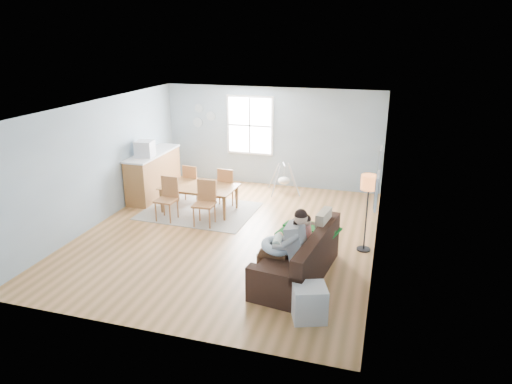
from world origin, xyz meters
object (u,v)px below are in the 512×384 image
(dining_table, at_px, (199,199))
(chair_sw, at_px, (168,195))
(father, at_px, (286,244))
(chair_nw, at_px, (192,180))
(toddler, at_px, (300,233))
(baby_swing, at_px, (284,180))
(storage_cube, at_px, (309,303))
(monitor, at_px, (145,149))
(chair_se, at_px, (205,199))
(counter, at_px, (154,174))
(sofa, at_px, (300,261))
(floor_lamp, at_px, (369,189))
(chair_ne, at_px, (227,184))

(dining_table, bearing_deg, chair_sw, -126.51)
(father, bearing_deg, chair_nw, 133.61)
(toddler, height_order, chair_sw, toddler)
(father, bearing_deg, dining_table, 135.46)
(toddler, distance_m, baby_swing, 4.27)
(storage_cube, xyz_separation_m, monitor, (-4.84, 3.92, 1.08))
(chair_sw, height_order, chair_se, chair_se)
(counter, bearing_deg, chair_sw, -51.29)
(chair_se, relative_size, monitor, 2.17)
(counter, bearing_deg, toddler, -33.41)
(toddler, bearing_deg, storage_cube, -73.08)
(toddler, distance_m, chair_nw, 4.38)
(sofa, xyz_separation_m, chair_sw, (-3.40, 1.78, 0.25))
(chair_nw, distance_m, counter, 1.13)
(chair_se, bearing_deg, storage_cube, -45.74)
(chair_nw, bearing_deg, chair_se, -55.62)
(floor_lamp, relative_size, storage_cube, 2.54)
(toddler, height_order, dining_table, toddler)
(chair_ne, bearing_deg, toddler, -49.82)
(storage_cube, bearing_deg, chair_se, 134.26)
(father, bearing_deg, baby_swing, 103.55)
(baby_swing, bearing_deg, father, -76.45)
(counter, bearing_deg, monitor, -86.90)
(sofa, height_order, counter, counter)
(chair_se, height_order, counter, counter)
(sofa, relative_size, toddler, 2.56)
(chair_ne, bearing_deg, monitor, -172.29)
(floor_lamp, relative_size, chair_nw, 1.65)
(floor_lamp, relative_size, counter, 0.75)
(chair_nw, xyz_separation_m, chair_ne, (0.94, -0.03, 0.00))
(sofa, bearing_deg, counter, 145.04)
(chair_sw, height_order, monitor, monitor)
(chair_nw, bearing_deg, floor_lamp, -20.74)
(sofa, height_order, chair_ne, chair_ne)
(baby_swing, bearing_deg, storage_cube, -73.15)
(storage_cube, xyz_separation_m, dining_table, (-3.28, 3.57, 0.04))
(floor_lamp, distance_m, counter, 5.81)
(chair_nw, xyz_separation_m, monitor, (-1.10, -0.31, 0.81))
(father, bearing_deg, chair_ne, 124.12)
(sofa, xyz_separation_m, monitor, (-4.47, 2.75, 1.03))
(chair_sw, bearing_deg, sofa, -27.61)
(sofa, xyz_separation_m, dining_table, (-2.91, 2.40, -0.00))
(monitor, bearing_deg, chair_se, -26.61)
(baby_swing, bearing_deg, sofa, -73.32)
(storage_cube, bearing_deg, chair_sw, 141.98)
(chair_sw, height_order, chair_ne, chair_sw)
(chair_sw, bearing_deg, chair_se, -1.75)
(chair_sw, distance_m, counter, 1.75)
(sofa, xyz_separation_m, toddler, (-0.05, 0.21, 0.44))
(father, distance_m, baby_swing, 4.72)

